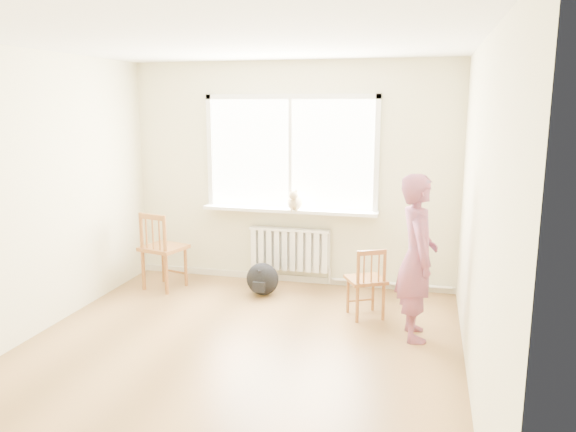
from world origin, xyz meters
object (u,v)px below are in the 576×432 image
Objects in this scene: chair_left at (161,251)px; cat at (295,201)px; chair_right at (367,283)px; backpack at (263,279)px; person at (417,257)px.

chair_left is 1.71m from cat.
chair_right reaches higher than backpack.
cat is at bearing 39.82° from person.
backpack is at bearing -161.34° from chair_left.
chair_left is at bearing -34.98° from chair_right.
chair_left reaches higher than chair_right.
chair_right is at bearing -43.97° from cat.
person is (0.49, -0.37, 0.41)m from chair_right.
person is at bearing -178.74° from chair_left.
chair_right is 1.34m from backpack.
cat is 1.00m from backpack.
chair_left is 1.27m from backpack.
person reaches higher than backpack.
person is (2.99, -0.71, 0.31)m from chair_left.
cat is 1.09× the size of backpack.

